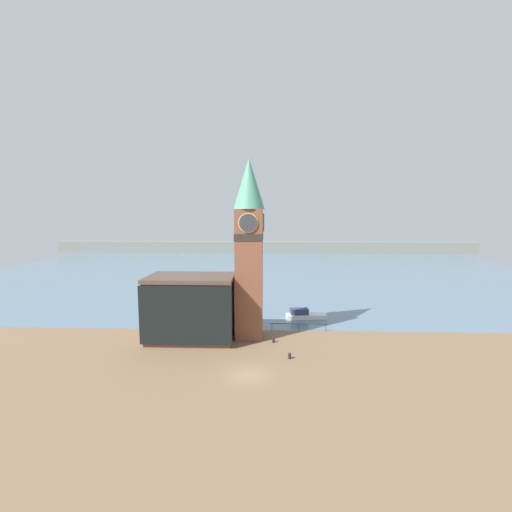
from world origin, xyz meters
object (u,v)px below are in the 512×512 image
(mooring_bollard_far, at_px, (290,355))
(boat_near, at_px, (304,315))
(pier_building, at_px, (191,308))
(mooring_bollard_near, at_px, (273,340))
(clock_tower, at_px, (249,244))

(mooring_bollard_far, bearing_deg, boat_near, 78.22)
(pier_building, relative_size, mooring_bollard_near, 16.67)
(clock_tower, height_order, boat_near, clock_tower)
(pier_building, xyz_separation_m, mooring_bollard_near, (10.69, -0.95, -3.85))
(pier_building, bearing_deg, boat_near, 31.52)
(boat_near, xyz_separation_m, mooring_bollard_near, (-4.98, -10.56, -0.21))
(clock_tower, xyz_separation_m, mooring_bollard_near, (3.19, -1.93, -12.06))
(clock_tower, relative_size, boat_near, 3.64)
(clock_tower, xyz_separation_m, pier_building, (-7.50, -0.98, -8.21))
(boat_near, bearing_deg, mooring_bollard_far, -108.74)
(clock_tower, height_order, mooring_bollard_near, clock_tower)
(clock_tower, xyz_separation_m, boat_near, (8.17, 8.63, -11.85))
(pier_building, bearing_deg, mooring_bollard_far, -25.27)
(mooring_bollard_near, bearing_deg, pier_building, 174.93)
(boat_near, height_order, mooring_bollard_far, boat_near)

